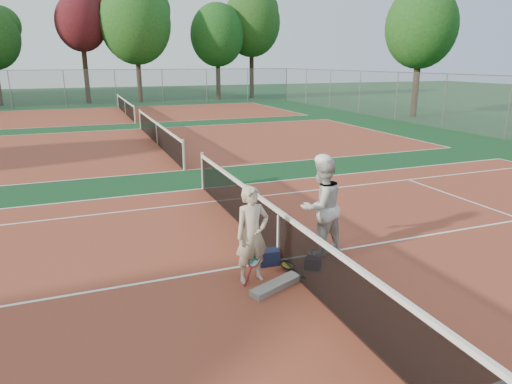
% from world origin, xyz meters
% --- Properties ---
extents(ground, '(130.00, 130.00, 0.00)m').
position_xyz_m(ground, '(0.00, 0.00, 0.00)').
color(ground, '#0F381A').
rests_on(ground, ground).
extents(court_main, '(23.77, 10.97, 0.01)m').
position_xyz_m(court_main, '(0.00, 0.00, 0.00)').
color(court_main, brown).
rests_on(court_main, ground).
extents(court_far_a, '(23.77, 10.97, 0.01)m').
position_xyz_m(court_far_a, '(0.00, 13.50, 0.00)').
color(court_far_a, brown).
rests_on(court_far_a, ground).
extents(court_far_b, '(23.77, 10.97, 0.01)m').
position_xyz_m(court_far_b, '(0.00, 27.00, 0.00)').
color(court_far_b, brown).
rests_on(court_far_b, ground).
extents(net_main, '(0.10, 10.98, 1.02)m').
position_xyz_m(net_main, '(0.00, 0.00, 0.51)').
color(net_main, black).
rests_on(net_main, ground).
extents(net_far_a, '(0.10, 10.98, 1.02)m').
position_xyz_m(net_far_a, '(0.00, 13.50, 0.51)').
color(net_far_a, black).
rests_on(net_far_a, ground).
extents(net_far_b, '(0.10, 10.98, 1.02)m').
position_xyz_m(net_far_b, '(0.00, 27.00, 0.51)').
color(net_far_b, black).
rests_on(net_far_b, ground).
extents(fence_back, '(32.00, 0.06, 3.00)m').
position_xyz_m(fence_back, '(0.00, 34.00, 1.50)').
color(fence_back, slate).
rests_on(fence_back, ground).
extents(player_a, '(0.66, 0.48, 1.69)m').
position_xyz_m(player_a, '(-0.75, -0.57, 0.84)').
color(player_a, '#C4B198').
rests_on(player_a, ground).
extents(player_b, '(1.07, 0.92, 1.93)m').
position_xyz_m(player_b, '(0.91, 0.04, 0.96)').
color(player_b, silver).
rests_on(player_b, ground).
extents(racket_red, '(0.45, 0.42, 0.52)m').
position_xyz_m(racket_red, '(-0.73, -0.61, 0.26)').
color(racket_red, maroon).
rests_on(racket_red, ground).
extents(racket_black_held, '(0.41, 0.38, 0.53)m').
position_xyz_m(racket_black_held, '(1.23, 0.24, 0.27)').
color(racket_black_held, black).
rests_on(racket_black_held, ground).
extents(racket_spare, '(0.42, 0.65, 0.12)m').
position_xyz_m(racket_spare, '(-0.00, -0.42, 0.06)').
color(racket_spare, black).
rests_on(racket_spare, ground).
extents(sports_bag_navy, '(0.39, 0.29, 0.29)m').
position_xyz_m(sports_bag_navy, '(-0.24, -0.10, 0.15)').
color(sports_bag_navy, black).
rests_on(sports_bag_navy, ground).
extents(sports_bag_purple, '(0.33, 0.32, 0.22)m').
position_xyz_m(sports_bag_purple, '(0.44, -0.57, 0.11)').
color(sports_bag_purple, black).
rests_on(sports_bag_purple, ground).
extents(net_cover_canvas, '(1.05, 0.63, 0.11)m').
position_xyz_m(net_cover_canvas, '(-0.48, -1.00, 0.05)').
color(net_cover_canvas, slate).
rests_on(net_cover_canvas, ground).
extents(water_bottle, '(0.09, 0.09, 0.30)m').
position_xyz_m(water_bottle, '(0.50, -0.44, 0.15)').
color(water_bottle, '#C9E6FF').
rests_on(water_bottle, ground).
extents(tree_back_maroon, '(4.33, 4.33, 9.43)m').
position_xyz_m(tree_back_maroon, '(-2.14, 37.60, 6.89)').
color(tree_back_maroon, '#382314').
rests_on(tree_back_maroon, ground).
extents(tree_back_3, '(6.26, 6.26, 10.53)m').
position_xyz_m(tree_back_3, '(2.39, 36.76, 6.92)').
color(tree_back_3, '#382314').
rests_on(tree_back_3, ground).
extents(tree_back_4, '(5.16, 5.16, 9.07)m').
position_xyz_m(tree_back_4, '(10.06, 37.14, 6.08)').
color(tree_back_4, '#382314').
rests_on(tree_back_4, ground).
extents(tree_back_5, '(5.77, 5.77, 10.69)m').
position_xyz_m(tree_back_5, '(13.98, 38.15, 7.35)').
color(tree_back_5, '#382314').
rests_on(tree_back_5, ground).
extents(tree_right_1, '(4.67, 4.67, 8.52)m').
position_xyz_m(tree_right_1, '(18.37, 18.33, 5.81)').
color(tree_right_1, '#382314').
rests_on(tree_right_1, ground).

